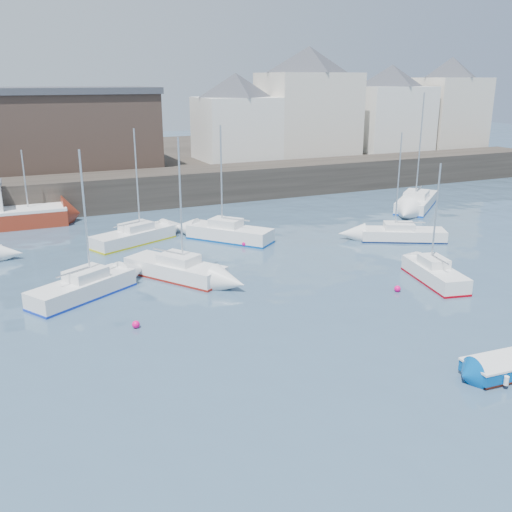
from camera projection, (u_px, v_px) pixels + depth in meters
name	position (u px, v px, depth m)	size (l,w,h in m)	color
water	(382.00, 375.00, 22.41)	(220.00, 220.00, 0.00)	#2D4760
quay_wall	(153.00, 188.00, 52.42)	(90.00, 5.00, 3.00)	#28231E
land_strip	(115.00, 164.00, 68.11)	(90.00, 32.00, 2.80)	#28231E
bldg_east_a	(308.00, 101.00, 64.21)	(13.36, 13.36, 11.80)	beige
bldg_east_b	(390.00, 107.00, 68.38)	(11.88, 11.88, 9.95)	white
bldg_east_c	(449.00, 102.00, 71.77)	(11.14, 11.14, 10.95)	beige
bldg_east_d	(236.00, 116.00, 60.66)	(11.14, 11.14, 8.95)	white
warehouse	(69.00, 127.00, 55.50)	(16.40, 10.40, 7.60)	#3D2D26
blue_dinghy	(508.00, 365.00, 22.35)	(3.71, 2.01, 0.69)	maroon
fishing_boat	(1.00, 213.00, 44.38)	(9.01, 3.54, 5.93)	maroon
sailboat_a	(83.00, 287.00, 30.25)	(6.09, 4.70, 7.75)	white
sailboat_b	(175.00, 269.00, 33.27)	(5.14, 6.39, 8.13)	white
sailboat_c	(435.00, 273.00, 32.55)	(2.67, 5.34, 6.73)	white
sailboat_d	(402.00, 234.00, 41.02)	(6.19, 4.48, 7.64)	white
sailboat_f	(229.00, 233.00, 40.90)	(5.50, 6.08, 8.11)	white
sailboat_g	(417.00, 201.00, 51.37)	(7.66, 7.10, 10.04)	white
sailboat_h	(134.00, 236.00, 40.25)	(6.44, 4.33, 7.95)	white
buoy_near	(136.00, 328.00, 26.66)	(0.37, 0.37, 0.37)	#FB066F
buoy_mid	(397.00, 291.00, 31.20)	(0.36, 0.36, 0.36)	#FB066F
buoy_far	(245.00, 246.00, 39.65)	(0.43, 0.43, 0.43)	#FB066F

